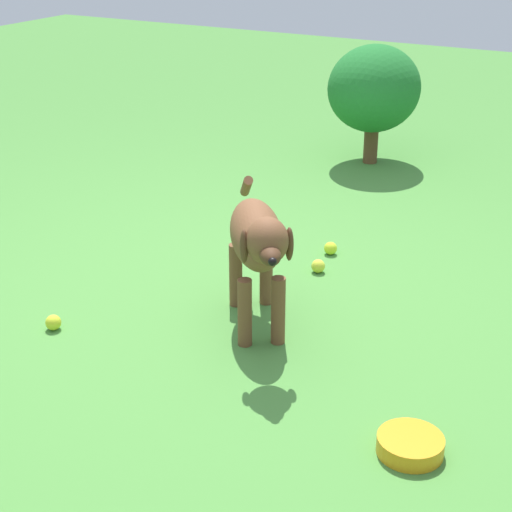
# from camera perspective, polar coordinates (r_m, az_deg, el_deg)

# --- Properties ---
(ground) EXTENTS (14.00, 14.00, 0.00)m
(ground) POSITION_cam_1_polar(r_m,az_deg,el_deg) (3.62, -2.48, -3.23)
(ground) COLOR #478438
(dog) EXTENTS (0.75, 0.57, 0.60)m
(dog) POSITION_cam_1_polar(r_m,az_deg,el_deg) (3.22, 0.12, 1.05)
(dog) COLOR brown
(dog) RESTS_ON ground
(tennis_ball_0) EXTENTS (0.07, 0.07, 0.07)m
(tennis_ball_0) POSITION_cam_1_polar(r_m,az_deg,el_deg) (4.05, 0.72, 0.43)
(tennis_ball_0) COLOR yellow
(tennis_ball_0) RESTS_ON ground
(tennis_ball_1) EXTENTS (0.07, 0.07, 0.07)m
(tennis_ball_1) POSITION_cam_1_polar(r_m,az_deg,el_deg) (3.89, 4.43, -0.71)
(tennis_ball_1) COLOR #CAD337
(tennis_ball_1) RESTS_ON ground
(tennis_ball_2) EXTENTS (0.07, 0.07, 0.07)m
(tennis_ball_2) POSITION_cam_1_polar(r_m,az_deg,el_deg) (3.48, -14.16, -4.58)
(tennis_ball_2) COLOR #C7D32C
(tennis_ball_2) RESTS_ON ground
(tennis_ball_3) EXTENTS (0.07, 0.07, 0.07)m
(tennis_ball_3) POSITION_cam_1_polar(r_m,az_deg,el_deg) (4.09, 5.30, 0.55)
(tennis_ball_3) COLOR #C3DD2A
(tennis_ball_3) RESTS_ON ground
(water_bowl) EXTENTS (0.22, 0.22, 0.06)m
(water_bowl) POSITION_cam_1_polar(r_m,az_deg,el_deg) (2.74, 10.86, -13.01)
(water_bowl) COLOR orange
(water_bowl) RESTS_ON ground
(shrub_near) EXTENTS (0.67, 0.60, 0.79)m
(shrub_near) POSITION_cam_1_polar(r_m,az_deg,el_deg) (5.45, 8.36, 11.63)
(shrub_near) COLOR brown
(shrub_near) RESTS_ON ground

